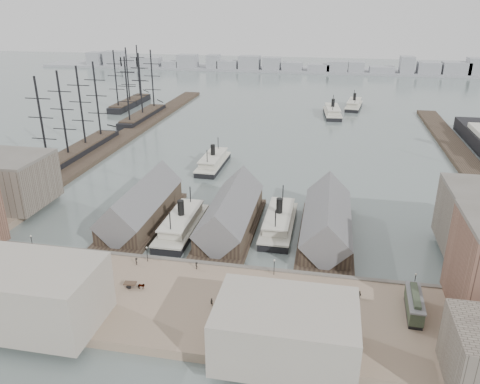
% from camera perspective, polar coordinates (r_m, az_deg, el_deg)
% --- Properties ---
extents(ground, '(900.00, 900.00, 0.00)m').
position_cam_1_polar(ground, '(116.17, -2.87, -8.28)').
color(ground, '#566462').
rests_on(ground, ground).
extents(quay, '(180.00, 30.00, 2.00)m').
position_cam_1_polar(quay, '(99.50, -5.68, -13.51)').
color(quay, '#816C57').
rests_on(quay, ground).
extents(seawall, '(180.00, 1.20, 2.30)m').
position_cam_1_polar(seawall, '(111.26, -3.52, -9.10)').
color(seawall, '#59544C').
rests_on(seawall, ground).
extents(west_wharf, '(10.00, 220.00, 1.60)m').
position_cam_1_polar(west_wharf, '(225.34, -13.78, 6.68)').
color(west_wharf, '#2D231C').
rests_on(west_wharf, ground).
extents(east_wharf, '(10.00, 180.00, 1.60)m').
position_cam_1_polar(east_wharf, '(202.89, 25.77, 3.35)').
color(east_wharf, '#2D231C').
rests_on(east_wharf, ground).
extents(ferry_shed_west, '(14.00, 42.00, 12.60)m').
position_cam_1_polar(ferry_shed_west, '(135.98, -11.90, -1.79)').
color(ferry_shed_west, '#2D231C').
rests_on(ferry_shed_west, ground).
extents(ferry_shed_center, '(14.00, 42.00, 12.60)m').
position_cam_1_polar(ferry_shed_center, '(128.55, -1.12, -2.74)').
color(ferry_shed_center, '#2D231C').
rests_on(ferry_shed_center, ground).
extents(ferry_shed_east, '(14.00, 42.00, 12.60)m').
position_cam_1_polar(ferry_shed_east, '(126.14, 10.53, -3.65)').
color(ferry_shed_east, '#2D231C').
rests_on(ferry_shed_east, ground).
extents(warehouse_west_back, '(26.00, 20.00, 14.00)m').
position_cam_1_polar(warehouse_west_back, '(157.15, -26.87, 1.24)').
color(warehouse_west_back, '#60564C').
rests_on(warehouse_west_back, west_land).
extents(street_bldg_center, '(24.00, 16.00, 10.00)m').
position_cam_1_polar(street_bldg_center, '(83.35, 5.56, -16.47)').
color(street_bldg_center, gray).
rests_on(street_bldg_center, quay).
extents(street_bldg_west, '(30.00, 16.00, 12.00)m').
position_cam_1_polar(street_bldg_west, '(99.11, -25.15, -11.09)').
color(street_bldg_west, gray).
rests_on(street_bldg_west, quay).
extents(lamp_post_far_w, '(0.44, 0.44, 3.92)m').
position_cam_1_polar(lamp_post_far_w, '(126.13, -24.09, -5.32)').
color(lamp_post_far_w, black).
rests_on(lamp_post_far_w, quay).
extents(lamp_post_near_w, '(0.44, 0.44, 3.92)m').
position_cam_1_polar(lamp_post_near_w, '(112.34, -11.28, -7.10)').
color(lamp_post_near_w, black).
rests_on(lamp_post_near_w, quay).
extents(lamp_post_near_e, '(0.44, 0.44, 3.92)m').
position_cam_1_polar(lamp_post_near_e, '(105.52, 4.20, -8.76)').
color(lamp_post_near_e, black).
rests_on(lamp_post_near_e, quay).
extents(lamp_post_far_e, '(0.44, 0.44, 3.92)m').
position_cam_1_polar(lamp_post_far_e, '(106.99, 20.59, -9.82)').
color(lamp_post_far_e, black).
rests_on(lamp_post_far_e, quay).
extents(far_shore, '(500.00, 40.00, 15.72)m').
position_cam_1_polar(far_shore, '(435.40, 7.68, 14.84)').
color(far_shore, gray).
rests_on(far_shore, ground).
extents(ferry_docked_west, '(8.28, 27.60, 9.86)m').
position_cam_1_polar(ferry_docked_west, '(129.42, -7.12, -3.88)').
color(ferry_docked_west, black).
rests_on(ferry_docked_west, ground).
extents(ferry_docked_east, '(8.22, 27.40, 9.78)m').
position_cam_1_polar(ferry_docked_east, '(130.20, 4.76, -3.62)').
color(ferry_docked_east, black).
rests_on(ferry_docked_east, ground).
extents(ferry_open_near, '(8.30, 26.55, 9.44)m').
position_cam_1_polar(ferry_open_near, '(178.69, -3.30, 3.72)').
color(ferry_open_near, black).
rests_on(ferry_open_near, ground).
extents(ferry_open_mid, '(11.11, 28.69, 10.00)m').
position_cam_1_polar(ferry_open_mid, '(265.90, 11.20, 9.57)').
color(ferry_open_mid, black).
rests_on(ferry_open_mid, ground).
extents(ferry_open_far, '(11.37, 27.24, 9.44)m').
position_cam_1_polar(ferry_open_far, '(288.31, 13.71, 10.31)').
color(ferry_open_far, black).
rests_on(ferry_open_far, ground).
extents(sailing_ship_near, '(8.61, 59.31, 35.39)m').
position_cam_1_polar(sailing_ship_near, '(201.52, -19.18, 4.78)').
color(sailing_ship_near, black).
rests_on(sailing_ship_near, ground).
extents(sailing_ship_mid, '(8.39, 48.47, 34.49)m').
position_cam_1_polar(sailing_ship_mid, '(257.79, -11.76, 9.17)').
color(sailing_ship_mid, black).
rests_on(sailing_ship_mid, ground).
extents(sailing_ship_far, '(8.30, 46.13, 34.13)m').
position_cam_1_polar(sailing_ship_far, '(293.82, -13.26, 10.62)').
color(sailing_ship_far, black).
rests_on(sailing_ship_far, ground).
extents(tram, '(3.39, 11.26, 3.96)m').
position_cam_1_polar(tram, '(99.75, 20.46, -12.79)').
color(tram, black).
rests_on(tram, quay).
extents(horse_cart_left, '(4.31, 4.30, 1.68)m').
position_cam_1_polar(horse_cart_left, '(119.58, -22.86, -7.67)').
color(horse_cart_left, black).
rests_on(horse_cart_left, quay).
extents(horse_cart_center, '(4.84, 1.72, 1.45)m').
position_cam_1_polar(horse_cart_center, '(104.01, -12.44, -11.05)').
color(horse_cart_center, black).
rests_on(horse_cart_center, quay).
extents(horse_cart_right, '(4.79, 2.56, 1.55)m').
position_cam_1_polar(horse_cart_right, '(94.85, 5.40, -14.19)').
color(horse_cart_right, black).
rests_on(horse_cart_right, quay).
extents(pedestrian_1, '(1.04, 0.93, 1.78)m').
position_cam_1_polar(pedestrian_1, '(117.16, -27.21, -9.08)').
color(pedestrian_1, black).
rests_on(pedestrian_1, quay).
extents(pedestrian_2, '(1.24, 1.25, 1.74)m').
position_cam_1_polar(pedestrian_2, '(112.47, -12.50, -8.26)').
color(pedestrian_2, black).
rests_on(pedestrian_2, quay).
extents(pedestrian_3, '(1.10, 0.84, 1.74)m').
position_cam_1_polar(pedestrian_3, '(105.80, -17.98, -11.01)').
color(pedestrian_3, black).
rests_on(pedestrian_3, quay).
extents(pedestrian_4, '(0.85, 0.92, 1.58)m').
position_cam_1_polar(pedestrian_4, '(99.76, -1.96, -12.04)').
color(pedestrian_4, black).
rests_on(pedestrian_4, quay).
extents(pedestrian_5, '(0.75, 0.66, 1.72)m').
position_cam_1_polar(pedestrian_5, '(96.76, -3.47, -13.25)').
color(pedestrian_5, black).
rests_on(pedestrian_5, quay).
extents(pedestrian_6, '(1.01, 0.86, 1.81)m').
position_cam_1_polar(pedestrian_6, '(101.04, 8.24, -11.72)').
color(pedestrian_6, black).
rests_on(pedestrian_6, quay).
extents(pedestrian_7, '(1.21, 1.20, 1.67)m').
position_cam_1_polar(pedestrian_7, '(91.56, 7.84, -15.82)').
color(pedestrian_7, black).
rests_on(pedestrian_7, quay).
extents(pedestrian_8, '(0.93, 1.12, 1.79)m').
position_cam_1_polar(pedestrian_8, '(101.66, 14.36, -12.03)').
color(pedestrian_8, black).
rests_on(pedestrian_8, quay).
extents(pedestrian_10, '(0.78, 0.95, 1.68)m').
position_cam_1_polar(pedestrian_10, '(106.48, -17.46, -10.73)').
color(pedestrian_10, black).
rests_on(pedestrian_10, quay).
extents(pedestrian_11, '(1.22, 1.26, 1.73)m').
position_cam_1_polar(pedestrian_11, '(108.72, -5.31, -8.92)').
color(pedestrian_11, black).
rests_on(pedestrian_11, quay).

